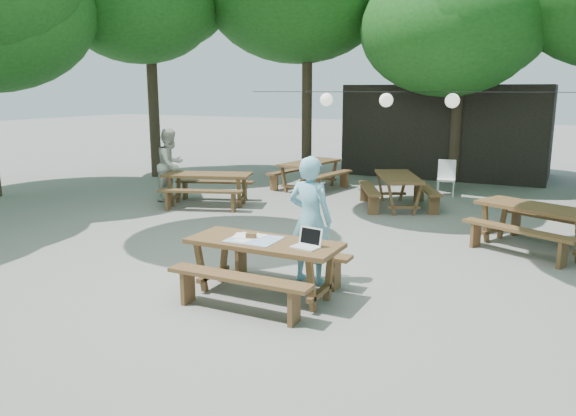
# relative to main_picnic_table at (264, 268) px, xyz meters

# --- Properties ---
(ground) EXTENTS (80.00, 80.00, 0.00)m
(ground) POSITION_rel_main_picnic_table_xyz_m (-0.52, 1.60, -0.39)
(ground) COLOR slate
(ground) RESTS_ON ground
(pavilion) EXTENTS (6.00, 3.00, 2.80)m
(pavilion) POSITION_rel_main_picnic_table_xyz_m (-0.02, 12.10, 1.01)
(pavilion) COLOR black
(pavilion) RESTS_ON ground
(main_picnic_table) EXTENTS (2.00, 1.58, 0.75)m
(main_picnic_table) POSITION_rel_main_picnic_table_xyz_m (0.00, 0.00, 0.00)
(main_picnic_table) COLOR #513A1C
(main_picnic_table) RESTS_ON ground
(picnic_table_nw) EXTENTS (2.32, 2.12, 0.75)m
(picnic_table_nw) POSITION_rel_main_picnic_table_xyz_m (-4.02, 4.58, 0.00)
(picnic_table_nw) COLOR #513A1C
(picnic_table_nw) RESTS_ON ground
(picnic_table_ne) EXTENTS (2.39, 2.23, 0.75)m
(picnic_table_ne) POSITION_rel_main_picnic_table_xyz_m (3.08, 3.95, 0.00)
(picnic_table_ne) COLOR #513A1C
(picnic_table_ne) RESTS_ON ground
(picnic_table_far_w) EXTENTS (1.86, 2.12, 0.75)m
(picnic_table_far_w) POSITION_rel_main_picnic_table_xyz_m (-2.79, 7.63, 0.00)
(picnic_table_far_w) COLOR #513A1C
(picnic_table_far_w) RESTS_ON ground
(picnic_table_far_e) EXTENTS (2.25, 2.40, 0.75)m
(picnic_table_far_e) POSITION_rel_main_picnic_table_xyz_m (0.03, 6.28, 0.00)
(picnic_table_far_e) COLOR #513A1C
(picnic_table_far_e) RESTS_ON ground
(woman) EXTENTS (0.68, 0.47, 1.78)m
(woman) POSITION_rel_main_picnic_table_xyz_m (0.29, 0.80, 0.50)
(woman) COLOR #7FCCE8
(woman) RESTS_ON ground
(second_person) EXTENTS (0.67, 0.86, 1.74)m
(second_person) POSITION_rel_main_picnic_table_xyz_m (-5.20, 4.74, 0.48)
(second_person) COLOR silver
(second_person) RESTS_ON ground
(plastic_chair) EXTENTS (0.51, 0.51, 0.90)m
(plastic_chair) POSITION_rel_main_picnic_table_xyz_m (0.71, 8.32, -0.13)
(plastic_chair) COLOR white
(plastic_chair) RESTS_ON ground
(laptop) EXTENTS (0.37, 0.31, 0.24)m
(laptop) POSITION_rel_main_picnic_table_xyz_m (0.63, -0.01, 0.42)
(laptop) COLOR white
(laptop) RESTS_ON main_picnic_table
(tabletop_clutter) EXTENTS (0.70, 0.56, 0.08)m
(tabletop_clutter) POSITION_rel_main_picnic_table_xyz_m (-0.17, 0.01, 0.37)
(tabletop_clutter) COLOR #3B7CCB
(tabletop_clutter) RESTS_ON main_picnic_table
(paper_lanterns) EXTENTS (9.00, 0.34, 0.38)m
(paper_lanterns) POSITION_rel_main_picnic_table_xyz_m (-0.70, 7.60, 2.02)
(paper_lanterns) COLOR black
(paper_lanterns) RESTS_ON ground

